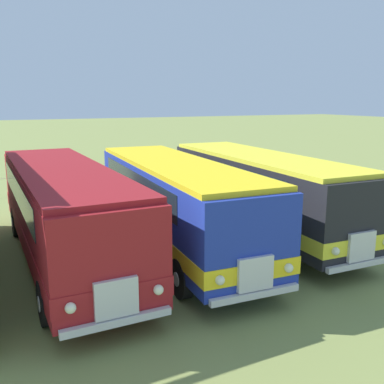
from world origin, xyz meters
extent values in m
plane|color=olive|center=(0.00, 0.00, 0.00)|extent=(200.00, 200.00, 0.00)
cube|color=maroon|center=(0.00, 0.04, 1.70)|extent=(2.70, 10.70, 2.30)
cube|color=maroon|center=(0.00, 0.04, 1.10)|extent=(2.74, 10.74, 0.44)
cube|color=#19232D|center=(-0.01, 0.44, 2.30)|extent=(2.68, 8.30, 0.76)
cube|color=#19232D|center=(0.10, -5.23, 2.35)|extent=(2.20, 0.14, 0.90)
cube|color=silver|center=(0.10, -5.34, 1.10)|extent=(0.90, 0.14, 0.80)
cube|color=silver|center=(0.10, -5.37, 0.60)|extent=(2.30, 0.18, 0.16)
sphere|color=#EAEACC|center=(1.00, -5.33, 1.10)|extent=(0.22, 0.22, 0.22)
sphere|color=#EAEACC|center=(-0.80, -5.36, 1.10)|extent=(0.22, 0.22, 0.22)
cube|color=maroon|center=(0.00, 0.04, 2.92)|extent=(2.65, 10.30, 0.14)
cylinder|color=black|center=(1.22, -3.67, 0.52)|extent=(0.30, 1.04, 1.04)
cylinder|color=silver|center=(1.37, -3.66, 0.52)|extent=(0.03, 0.36, 0.36)
cylinder|color=black|center=(-1.08, -3.71, 0.52)|extent=(0.30, 1.04, 1.04)
cylinder|color=silver|center=(-1.23, -3.71, 0.52)|extent=(0.03, 0.36, 0.36)
cylinder|color=black|center=(1.08, 3.59, 0.52)|extent=(0.30, 1.04, 1.04)
cylinder|color=silver|center=(1.23, 3.59, 0.52)|extent=(0.03, 0.36, 0.36)
cylinder|color=black|center=(-1.21, 3.55, 0.52)|extent=(0.30, 1.04, 1.04)
cylinder|color=silver|center=(-1.36, 3.55, 0.52)|extent=(0.03, 0.36, 0.36)
cube|color=#1E339E|center=(3.52, -0.36, 1.70)|extent=(2.95, 10.27, 2.30)
cube|color=yellow|center=(3.52, -0.36, 1.10)|extent=(2.99, 10.31, 0.44)
cube|color=#19232D|center=(3.54, 0.04, 2.30)|extent=(2.87, 7.87, 0.76)
cube|color=#19232D|center=(3.30, -5.38, 2.35)|extent=(2.20, 0.20, 0.90)
cube|color=silver|center=(3.29, -5.49, 1.10)|extent=(0.90, 0.16, 0.80)
cube|color=silver|center=(3.29, -5.52, 0.60)|extent=(2.30, 0.24, 0.16)
sphere|color=#EAEACC|center=(4.19, -5.54, 1.10)|extent=(0.22, 0.22, 0.22)
sphere|color=#EAEACC|center=(2.39, -5.46, 1.10)|extent=(0.22, 0.22, 0.22)
cube|color=yellow|center=(3.52, -0.36, 2.92)|extent=(2.89, 9.87, 0.14)
cylinder|color=black|center=(4.51, -3.89, 0.52)|extent=(0.33, 1.05, 1.04)
cylinder|color=silver|center=(4.66, -3.90, 0.52)|extent=(0.04, 0.36, 0.36)
cylinder|color=black|center=(2.22, -3.79, 0.52)|extent=(0.33, 1.05, 1.04)
cylinder|color=silver|center=(2.07, -3.78, 0.52)|extent=(0.04, 0.36, 0.36)
cylinder|color=black|center=(4.81, 2.87, 0.52)|extent=(0.33, 1.05, 1.04)
cylinder|color=silver|center=(4.96, 2.86, 0.52)|extent=(0.04, 0.36, 0.36)
cylinder|color=black|center=(2.52, 2.97, 0.52)|extent=(0.33, 1.05, 1.04)
cylinder|color=silver|center=(2.37, 2.98, 0.52)|extent=(0.04, 0.36, 0.36)
cube|color=black|center=(7.04, -0.08, 1.70)|extent=(2.76, 10.11, 2.30)
cube|color=yellow|center=(7.04, -0.08, 1.10)|extent=(2.80, 10.15, 0.44)
cube|color=#19232D|center=(7.05, 0.32, 2.30)|extent=(2.73, 7.71, 0.76)
cube|color=#19232D|center=(6.91, -5.04, 2.35)|extent=(2.20, 0.16, 0.90)
cube|color=silver|center=(6.91, -5.15, 1.10)|extent=(0.90, 0.14, 0.80)
cube|color=silver|center=(6.91, -5.18, 0.60)|extent=(2.30, 0.20, 0.16)
sphere|color=#EAEACC|center=(6.01, -5.14, 1.10)|extent=(0.22, 0.22, 0.22)
cube|color=yellow|center=(7.04, -0.08, 2.92)|extent=(2.71, 9.71, 0.14)
cylinder|color=black|center=(8.10, -3.53, 0.52)|extent=(0.31, 1.05, 1.04)
cylinder|color=silver|center=(8.25, -3.54, 0.52)|extent=(0.03, 0.36, 0.36)
cylinder|color=black|center=(5.80, -3.47, 0.52)|extent=(0.31, 1.05, 1.04)
cylinder|color=silver|center=(5.65, -3.47, 0.52)|extent=(0.03, 0.36, 0.36)
cylinder|color=black|center=(8.27, 3.11, 0.52)|extent=(0.31, 1.05, 1.04)
cylinder|color=silver|center=(8.42, 3.11, 0.52)|extent=(0.03, 0.36, 0.36)
cylinder|color=black|center=(5.97, 3.17, 0.52)|extent=(0.31, 1.05, 1.04)
cylinder|color=silver|center=(5.82, 3.18, 0.52)|extent=(0.03, 0.36, 0.36)
cylinder|color=#8C704C|center=(3.35, 10.99, 0.53)|extent=(0.08, 0.08, 1.05)
cylinder|color=#8C704C|center=(10.04, 10.99, 0.53)|extent=(0.08, 0.08, 1.05)
cylinder|color=beige|center=(0.00, 10.99, 0.93)|extent=(20.08, 0.03, 0.03)
camera|label=1|loc=(-1.97, -13.18, 4.98)|focal=40.52mm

